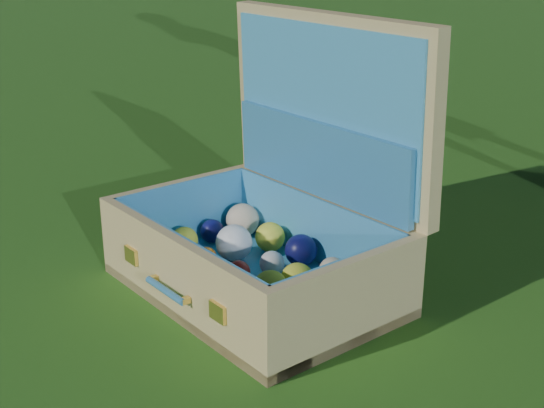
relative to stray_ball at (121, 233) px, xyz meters
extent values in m
plane|color=#215114|center=(0.57, 0.11, -0.04)|extent=(60.00, 60.00, 0.00)
sphere|color=#468AB8|center=(0.00, 0.00, 0.00)|extent=(0.08, 0.08, 0.08)
cube|color=tan|center=(0.40, -0.04, -0.03)|extent=(0.69, 0.58, 0.02)
cube|color=tan|center=(0.33, -0.21, 0.05)|extent=(0.55, 0.23, 0.18)
cube|color=tan|center=(0.46, 0.13, 0.05)|extent=(0.55, 0.23, 0.18)
cube|color=tan|center=(0.13, 0.06, 0.05)|extent=(0.15, 0.33, 0.18)
cube|color=tan|center=(0.66, -0.14, 0.05)|extent=(0.15, 0.33, 0.18)
cube|color=teal|center=(0.40, -0.04, -0.01)|extent=(0.63, 0.52, 0.01)
cube|color=teal|center=(0.33, -0.20, 0.06)|extent=(0.51, 0.20, 0.15)
cube|color=teal|center=(0.46, 0.12, 0.06)|extent=(0.51, 0.20, 0.15)
cube|color=teal|center=(0.15, 0.05, 0.06)|extent=(0.13, 0.33, 0.15)
cube|color=teal|center=(0.65, -0.14, 0.06)|extent=(0.13, 0.33, 0.15)
cube|color=tan|center=(0.47, 0.15, 0.33)|extent=(0.56, 0.26, 0.39)
cube|color=teal|center=(0.46, 0.13, 0.33)|extent=(0.51, 0.21, 0.35)
cube|color=teal|center=(0.46, 0.13, 0.22)|extent=(0.50, 0.21, 0.16)
cube|color=#F2C659|center=(0.18, -0.17, 0.05)|extent=(0.04, 0.02, 0.03)
cube|color=#F2C659|center=(0.47, -0.29, 0.05)|extent=(0.04, 0.02, 0.03)
cylinder|color=teal|center=(0.32, -0.24, 0.03)|extent=(0.12, 0.06, 0.01)
cube|color=#F2C659|center=(0.27, -0.21, 0.03)|extent=(0.02, 0.02, 0.01)
cube|color=#F2C659|center=(0.38, -0.26, 0.03)|extent=(0.02, 0.02, 0.01)
sphere|color=orange|center=(0.14, -0.08, 0.02)|extent=(0.06, 0.06, 0.06)
sphere|color=yellow|center=(0.25, -0.12, 0.02)|extent=(0.06, 0.06, 0.06)
sphere|color=orange|center=(0.35, -0.15, 0.02)|extent=(0.06, 0.06, 0.06)
sphere|color=gold|center=(0.44, -0.20, 0.02)|extent=(0.07, 0.07, 0.07)
sphere|color=yellow|center=(0.56, -0.24, 0.02)|extent=(0.07, 0.07, 0.07)
sphere|color=yellow|center=(0.18, 0.00, 0.02)|extent=(0.06, 0.06, 0.06)
sphere|color=orange|center=(0.27, -0.03, 0.01)|extent=(0.05, 0.05, 0.05)
sphere|color=#B1190E|center=(0.37, -0.07, 0.01)|extent=(0.05, 0.05, 0.05)
sphere|color=yellow|center=(0.48, -0.11, 0.02)|extent=(0.07, 0.07, 0.07)
sphere|color=gold|center=(0.59, -0.16, 0.02)|extent=(0.07, 0.07, 0.07)
sphere|color=#0D0E45|center=(0.20, 0.09, 0.02)|extent=(0.06, 0.06, 0.06)
sphere|color=silver|center=(0.30, 0.03, 0.03)|extent=(0.08, 0.08, 0.08)
sphere|color=silver|center=(0.41, 0.00, 0.02)|extent=(0.05, 0.05, 0.05)
sphere|color=yellow|center=(0.51, -0.05, 0.02)|extent=(0.07, 0.07, 0.07)
sphere|color=silver|center=(0.62, -0.08, 0.03)|extent=(0.08, 0.08, 0.08)
sphere|color=#CFB692|center=(0.24, 0.16, 0.03)|extent=(0.08, 0.08, 0.08)
sphere|color=yellow|center=(0.35, 0.11, 0.02)|extent=(0.07, 0.07, 0.07)
sphere|color=#0D0E45|center=(0.45, 0.08, 0.02)|extent=(0.07, 0.07, 0.07)
sphere|color=#CFB692|center=(0.54, 0.03, 0.02)|extent=(0.06, 0.06, 0.06)
sphere|color=#B1190E|center=(0.65, -0.01, 0.01)|extent=(0.04, 0.04, 0.04)
camera|label=1|loc=(1.15, -1.27, 0.70)|focal=50.00mm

